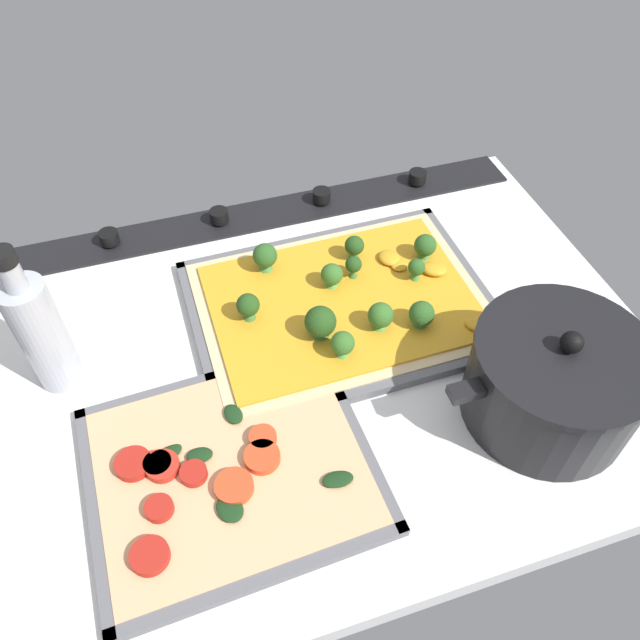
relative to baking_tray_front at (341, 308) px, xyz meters
The scene contains 8 objects.
ground_plane 7.25cm from the baking_tray_front, 57.59° to the left, with size 81.20×63.45×3.00cm, color white.
stove_control_panel 22.62cm from the baking_tray_front, 80.43° to the right, with size 77.95×7.00×2.60cm.
baking_tray_front is the anchor object (origin of this frame).
broccoli_pizza 1.46cm from the baking_tray_front, 155.37° to the left, with size 37.12×27.24×5.89cm.
baking_tray_back 27.01cm from the baking_tray_front, 44.87° to the left, with size 31.18×27.34×1.30cm.
veggie_pizza_back 27.55cm from the baking_tray_front, 44.09° to the left, with size 28.67×24.84×1.90cm.
cooking_pot 28.37cm from the baking_tray_front, 128.09° to the left, with size 26.25×19.44×13.34cm.
oil_bottle 36.83cm from the baking_tray_front, ahead, with size 5.28×5.28×20.51cm.
Camera 1 is at (16.12, 47.06, 61.70)cm, focal length 35.09 mm.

